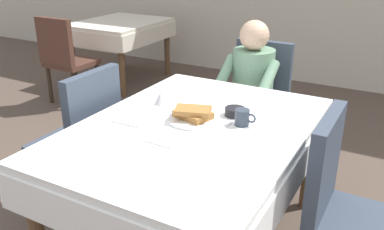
# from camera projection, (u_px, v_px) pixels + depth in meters

# --- Properties ---
(dining_table_main) EXTENTS (1.12, 1.52, 0.74)m
(dining_table_main) POSITION_uv_depth(u_px,v_px,m) (193.00, 141.00, 2.17)
(dining_table_main) COLOR white
(dining_table_main) RESTS_ON ground
(chair_diner) EXTENTS (0.44, 0.45, 0.93)m
(chair_diner) POSITION_uv_depth(u_px,v_px,m) (257.00, 95.00, 3.19)
(chair_diner) COLOR #384251
(chair_diner) RESTS_ON ground
(diner_person) EXTENTS (0.40, 0.43, 1.12)m
(diner_person) POSITION_uv_depth(u_px,v_px,m) (251.00, 83.00, 3.01)
(diner_person) COLOR gray
(diner_person) RESTS_ON ground
(chair_left_side) EXTENTS (0.45, 0.44, 0.93)m
(chair_left_side) POSITION_uv_depth(u_px,v_px,m) (84.00, 132.00, 2.56)
(chair_left_side) COLOR #384251
(chair_left_side) RESTS_ON ground
(chair_right_side) EXTENTS (0.45, 0.44, 0.93)m
(chair_right_side) POSITION_uv_depth(u_px,v_px,m) (343.00, 202.00, 1.87)
(chair_right_side) COLOR #384251
(chair_right_side) RESTS_ON ground
(plate_breakfast) EXTENTS (0.28, 0.28, 0.02)m
(plate_breakfast) POSITION_uv_depth(u_px,v_px,m) (193.00, 119.00, 2.20)
(plate_breakfast) COLOR white
(plate_breakfast) RESTS_ON dining_table_main
(breakfast_stack) EXTENTS (0.22, 0.19, 0.06)m
(breakfast_stack) POSITION_uv_depth(u_px,v_px,m) (193.00, 113.00, 2.18)
(breakfast_stack) COLOR #A36B33
(breakfast_stack) RESTS_ON plate_breakfast
(cup_coffee) EXTENTS (0.11, 0.08, 0.08)m
(cup_coffee) POSITION_uv_depth(u_px,v_px,m) (243.00, 117.00, 2.13)
(cup_coffee) COLOR #333D4C
(cup_coffee) RESTS_ON dining_table_main
(bowl_butter) EXTENTS (0.11, 0.11, 0.04)m
(bowl_butter) POSITION_uv_depth(u_px,v_px,m) (235.00, 112.00, 2.25)
(bowl_butter) COLOR black
(bowl_butter) RESTS_ON dining_table_main
(syrup_pitcher) EXTENTS (0.08, 0.08, 0.07)m
(syrup_pitcher) POSITION_uv_depth(u_px,v_px,m) (161.00, 98.00, 2.41)
(syrup_pitcher) COLOR silver
(syrup_pitcher) RESTS_ON dining_table_main
(fork_left_of_plate) EXTENTS (0.03, 0.18, 0.00)m
(fork_left_of_plate) POSITION_uv_depth(u_px,v_px,m) (161.00, 114.00, 2.27)
(fork_left_of_plate) COLOR silver
(fork_left_of_plate) RESTS_ON dining_table_main
(knife_right_of_plate) EXTENTS (0.02, 0.20, 0.00)m
(knife_right_of_plate) POSITION_uv_depth(u_px,v_px,m) (224.00, 128.00, 2.10)
(knife_right_of_plate) COLOR silver
(knife_right_of_plate) RESTS_ON dining_table_main
(spoon_near_edge) EXTENTS (0.15, 0.02, 0.00)m
(spoon_near_edge) POSITION_uv_depth(u_px,v_px,m) (158.00, 144.00, 1.93)
(spoon_near_edge) COLOR silver
(spoon_near_edge) RESTS_ON dining_table_main
(napkin_folded) EXTENTS (0.17, 0.13, 0.01)m
(napkin_folded) POSITION_uv_depth(u_px,v_px,m) (131.00, 120.00, 2.19)
(napkin_folded) COLOR white
(napkin_folded) RESTS_ON dining_table_main
(background_table_far) EXTENTS (0.92, 1.12, 0.74)m
(background_table_far) POSITION_uv_depth(u_px,v_px,m) (120.00, 31.00, 5.05)
(background_table_far) COLOR silver
(background_table_far) RESTS_ON ground
(background_chair_empty) EXTENTS (0.44, 0.45, 0.93)m
(background_chair_empty) POSITION_uv_depth(u_px,v_px,m) (64.00, 55.00, 4.32)
(background_chair_empty) COLOR #4C2D23
(background_chair_empty) RESTS_ON ground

